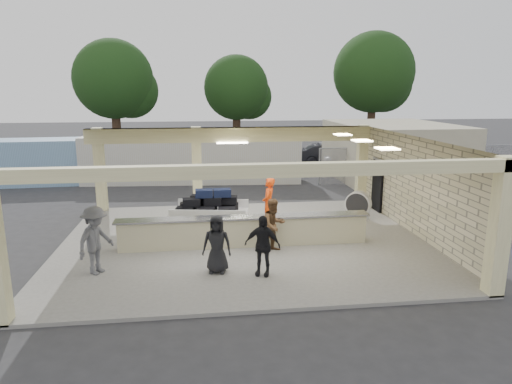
{
  "coord_description": "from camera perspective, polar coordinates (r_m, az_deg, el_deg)",
  "views": [
    {
      "loc": [
        -1.41,
        -14.57,
        5.09
      ],
      "look_at": [
        0.56,
        1.0,
        1.53
      ],
      "focal_mm": 32.0,
      "sensor_mm": 36.0,
      "label": 1
    }
  ],
  "objects": [
    {
      "name": "passenger_d",
      "position": [
        12.68,
        -4.91,
        -6.49
      ],
      "size": [
        0.85,
        0.49,
        1.64
      ],
      "primitive_type": "imported",
      "rotation": [
        0.0,
        0.0,
        -0.21
      ],
      "color": "black",
      "rests_on": "pavilion"
    },
    {
      "name": "car_dark",
      "position": [
        31.65,
        9.17,
        4.69
      ],
      "size": [
        4.48,
        1.9,
        1.45
      ],
      "primitive_type": "imported",
      "rotation": [
        0.0,
        0.0,
        1.49
      ],
      "color": "black",
      "rests_on": "ground"
    },
    {
      "name": "tree_right",
      "position": [
        42.75,
        14.81,
        13.87
      ],
      "size": [
        7.2,
        7.0,
        10.0
      ],
      "color": "#382619",
      "rests_on": "ground"
    },
    {
      "name": "tree_left",
      "position": [
        39.24,
        -16.86,
        12.97
      ],
      "size": [
        6.6,
        6.3,
        9.0
      ],
      "color": "#382619",
      "rests_on": "ground"
    },
    {
      "name": "adjacent_building",
      "position": [
        27.11,
        16.64,
        4.84
      ],
      "size": [
        6.0,
        8.0,
        3.2
      ],
      "primitive_type": "cube",
      "color": "#B8B092",
      "rests_on": "ground"
    },
    {
      "name": "container_white",
      "position": [
        25.73,
        -7.92,
        4.15
      ],
      "size": [
        12.03,
        3.24,
        2.58
      ],
      "primitive_type": "cube",
      "rotation": [
        0.0,
        0.0,
        -0.07
      ],
      "color": "beige",
      "rests_on": "ground"
    },
    {
      "name": "ground",
      "position": [
        15.5,
        -1.6,
        -6.41
      ],
      "size": [
        120.0,
        120.0,
        0.0
      ],
      "primitive_type": "plane",
      "color": "#2B2B2D",
      "rests_on": "ground"
    },
    {
      "name": "passenger_b",
      "position": [
        12.46,
        0.8,
        -6.69
      ],
      "size": [
        1.05,
        0.67,
        1.69
      ],
      "primitive_type": "imported",
      "rotation": [
        0.0,
        0.0,
        -0.35
      ],
      "color": "black",
      "rests_on": "pavilion"
    },
    {
      "name": "baggage_handler",
      "position": [
        16.54,
        1.58,
        -1.42
      ],
      "size": [
        0.58,
        0.77,
        1.88
      ],
      "primitive_type": "imported",
      "rotation": [
        0.0,
        0.0,
        4.39
      ],
      "color": "#FF440D",
      "rests_on": "pavilion"
    },
    {
      "name": "pavilion",
      "position": [
        15.78,
        -1.1,
        -0.96
      ],
      "size": [
        12.01,
        10.0,
        3.55
      ],
      "color": "slate",
      "rests_on": "ground"
    },
    {
      "name": "car_white_b",
      "position": [
        30.98,
        17.84,
        4.1
      ],
      "size": [
        5.0,
        3.76,
        1.49
      ],
      "primitive_type": "imported",
      "rotation": [
        0.0,
        0.0,
        1.09
      ],
      "color": "white",
      "rests_on": "ground"
    },
    {
      "name": "tree_mid",
      "position": [
        40.9,
        -2.04,
        12.59
      ],
      "size": [
        6.0,
        5.6,
        8.0
      ],
      "color": "#382619",
      "rests_on": "ground"
    },
    {
      "name": "container_blue",
      "position": [
        27.63,
        -26.05,
        3.4
      ],
      "size": [
        9.44,
        2.74,
        2.43
      ],
      "primitive_type": "cube",
      "rotation": [
        0.0,
        0.0,
        0.05
      ],
      "color": "#7FA5CC",
      "rests_on": "ground"
    },
    {
      "name": "drum_fan",
      "position": [
        18.24,
        12.65,
        -1.5
      ],
      "size": [
        1.0,
        0.86,
        1.1
      ],
      "rotation": [
        0.0,
        0.0,
        -0.64
      ],
      "color": "silver",
      "rests_on": "pavilion"
    },
    {
      "name": "baggage_counter",
      "position": [
        14.85,
        -1.42,
        -4.9
      ],
      "size": [
        8.2,
        0.58,
        0.98
      ],
      "color": "#BBB38C",
      "rests_on": "pavilion"
    },
    {
      "name": "luggage_cart",
      "position": [
        16.3,
        -5.84,
        -2.11
      ],
      "size": [
        2.86,
        2.04,
        1.53
      ],
      "rotation": [
        0.0,
        0.0,
        -0.17
      ],
      "color": "silver",
      "rests_on": "pavilion"
    },
    {
      "name": "passenger_a",
      "position": [
        14.21,
        2.24,
        -4.18
      ],
      "size": [
        0.9,
        0.71,
        1.7
      ],
      "primitive_type": "imported",
      "rotation": [
        0.0,
        0.0,
        0.5
      ],
      "color": "brown",
      "rests_on": "pavilion"
    },
    {
      "name": "car_white_a",
      "position": [
        29.04,
        13.75,
        3.79
      ],
      "size": [
        5.71,
        4.06,
        1.48
      ],
      "primitive_type": "imported",
      "rotation": [
        0.0,
        0.0,
        1.23
      ],
      "color": "white",
      "rests_on": "ground"
    },
    {
      "name": "passenger_c",
      "position": [
        13.27,
        -19.42,
        -5.71
      ],
      "size": [
        1.01,
        1.27,
        1.9
      ],
      "primitive_type": "imported",
      "rotation": [
        0.0,
        0.0,
        1.02
      ],
      "color": "#535358",
      "rests_on": "pavilion"
    },
    {
      "name": "fence",
      "position": [
        26.95,
        20.34,
        3.36
      ],
      "size": [
        12.06,
        0.06,
        2.03
      ],
      "color": "gray",
      "rests_on": "ground"
    }
  ]
}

